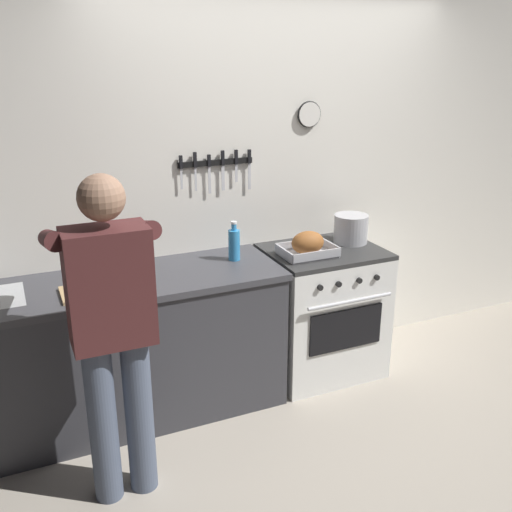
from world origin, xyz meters
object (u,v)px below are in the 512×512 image
stove (322,311)px  cutting_board (95,291)px  bottle_vinegar (121,261)px  stock_pot (351,229)px  roasting_pan (308,245)px  person_cook (112,322)px  bottle_soy_sauce (135,251)px  bottle_dish_soap (234,244)px

stove → cutting_board: (-1.53, -0.13, 0.46)m
bottle_vinegar → stock_pot: bearing=1.0°
roasting_pan → bottle_vinegar: 1.18m
person_cook → stock_pot: 1.91m
cutting_board → bottle_soy_sauce: bottle_soy_sauce is taller
person_cook → cutting_board: bearing=0.4°
roasting_pan → cutting_board: bearing=-177.1°
person_cook → cutting_board: (0.00, 0.52, -0.04)m
cutting_board → person_cook: bearing=-90.4°
stock_pot → cutting_board: (-1.77, -0.19, -0.09)m
stock_pot → bottle_vinegar: size_ratio=0.98×
bottle_vinegar → stove: bearing=-1.6°
cutting_board → stove: bearing=4.8°
stove → bottle_soy_sauce: size_ratio=3.88×
person_cook → bottle_dish_soap: bearing=-51.2°
bottle_soy_sauce → cutting_board: bearing=-133.1°
stove → bottle_dish_soap: bearing=174.8°
stove → bottle_dish_soap: 0.84m
cutting_board → bottle_dish_soap: (0.90, 0.18, 0.10)m
bottle_dish_soap → stock_pot: bearing=0.5°
bottle_dish_soap → stove: bearing=-5.2°
stock_pot → bottle_soy_sauce: bottle_soy_sauce is taller
stove → person_cook: 1.74m
stove → stock_pot: 0.60m
person_cook → cutting_board: size_ratio=4.61×
roasting_pan → stock_pot: (0.41, 0.12, 0.03)m
roasting_pan → cutting_board: 1.37m
cutting_board → roasting_pan: bearing=2.9°
stove → roasting_pan: bearing=-159.8°
roasting_pan → bottle_dish_soap: size_ratio=1.39×
bottle_vinegar → bottle_soy_sauce: bearing=53.4°
bottle_dish_soap → bottle_soy_sauce: 0.61m
roasting_pan → bottle_soy_sauce: size_ratio=1.52×
person_cook → bottle_soy_sauce: person_cook is taller
stove → cutting_board: bearing=-175.2°
bottle_vinegar → bottle_soy_sauce: size_ratio=1.03×
stove → roasting_pan: (-0.16, -0.06, 0.52)m
stove → bottle_dish_soap: bottle_dish_soap is taller
roasting_pan → bottle_soy_sauce: 1.09m
person_cook → bottle_soy_sauce: bearing=-19.2°
bottle_dish_soap → bottle_vinegar: bottle_dish_soap is taller
person_cook → bottle_dish_soap: 1.15m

